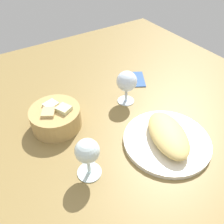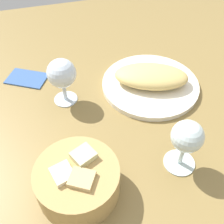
{
  "view_description": "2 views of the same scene",
  "coord_description": "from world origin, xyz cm",
  "px_view_note": "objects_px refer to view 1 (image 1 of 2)",
  "views": [
    {
      "loc": [
        -47.7,
        29.13,
        55.57
      ],
      "look_at": [
        2.33,
        -3.1,
        3.02
      ],
      "focal_mm": 38.4,
      "sensor_mm": 36.0,
      "label": 1
    },
    {
      "loc": [
        10.29,
        40.61,
        49.55
      ],
      "look_at": [
        -1.55,
        -0.43,
        4.78
      ],
      "focal_mm": 43.44,
      "sensor_mm": 36.0,
      "label": 2
    }
  ],
  "objects_px": {
    "wine_glass_near": "(127,82)",
    "folded_napkin": "(136,79)",
    "bread_basket": "(56,117)",
    "wine_glass_far": "(87,153)",
    "plate": "(167,141)"
  },
  "relations": [
    {
      "from": "plate",
      "to": "bread_basket",
      "type": "height_order",
      "value": "bread_basket"
    },
    {
      "from": "bread_basket",
      "to": "wine_glass_near",
      "type": "relative_size",
      "value": 1.29
    },
    {
      "from": "plate",
      "to": "wine_glass_near",
      "type": "relative_size",
      "value": 2.14
    },
    {
      "from": "plate",
      "to": "wine_glass_near",
      "type": "bearing_deg",
      "value": -3.09
    },
    {
      "from": "bread_basket",
      "to": "folded_napkin",
      "type": "xyz_separation_m",
      "value": [
        0.08,
        -0.38,
        -0.03
      ]
    },
    {
      "from": "wine_glass_far",
      "to": "folded_napkin",
      "type": "distance_m",
      "value": 0.49
    },
    {
      "from": "wine_glass_near",
      "to": "wine_glass_far",
      "type": "height_order",
      "value": "same"
    },
    {
      "from": "wine_glass_far",
      "to": "folded_napkin",
      "type": "relative_size",
      "value": 1.12
    },
    {
      "from": "plate",
      "to": "wine_glass_far",
      "type": "relative_size",
      "value": 2.14
    },
    {
      "from": "bread_basket",
      "to": "wine_glass_far",
      "type": "bearing_deg",
      "value": -179.72
    },
    {
      "from": "bread_basket",
      "to": "wine_glass_near",
      "type": "xyz_separation_m",
      "value": [
        -0.02,
        -0.26,
        0.05
      ]
    },
    {
      "from": "wine_glass_near",
      "to": "folded_napkin",
      "type": "height_order",
      "value": "wine_glass_near"
    },
    {
      "from": "bread_basket",
      "to": "wine_glass_near",
      "type": "height_order",
      "value": "wine_glass_near"
    },
    {
      "from": "plate",
      "to": "wine_glass_near",
      "type": "height_order",
      "value": "wine_glass_near"
    },
    {
      "from": "plate",
      "to": "folded_napkin",
      "type": "xyz_separation_m",
      "value": [
        0.33,
        -0.13,
        -0.0
      ]
    }
  ]
}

